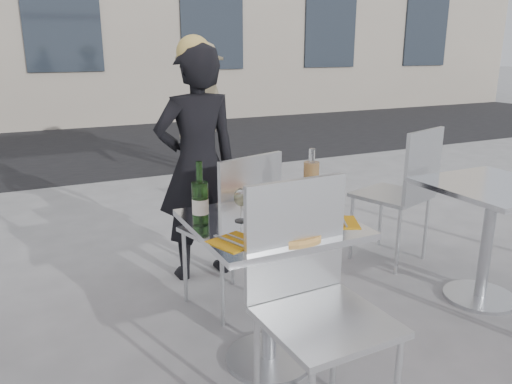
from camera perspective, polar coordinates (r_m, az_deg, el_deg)
name	(u,v)px	position (r m, az deg, el deg)	size (l,w,h in m)	color
ground	(269,360)	(2.67, 1.48, -18.65)	(80.00, 80.00, 0.00)	slate
street_asphalt	(87,145)	(8.64, -18.74, 5.06)	(24.00, 5.00, 0.00)	black
main_table	(270,262)	(2.41, 1.57, -8.03)	(0.72, 0.72, 0.75)	#B7BABF
side_table_right	(490,218)	(3.33, 25.19, -2.68)	(0.72, 0.72, 0.75)	#B7BABF
chair_far	(238,220)	(2.88, -2.08, -3.22)	(0.54, 0.55, 0.96)	silver
chair_near	(311,287)	(2.04, 6.35, -10.78)	(0.48, 0.49, 1.02)	silver
side_chair_rfar	(405,185)	(3.68, 16.68, 0.74)	(0.58, 0.58, 1.00)	silver
woman_diner	(197,165)	(3.33, -6.71, 3.05)	(0.57, 0.37, 1.56)	black
pedestrian_b	(201,109)	(6.19, -6.33, 9.38)	(1.05, 0.60, 1.63)	#90805C
pizza_near	(285,229)	(2.20, 3.39, -4.19)	(0.36, 0.36, 0.02)	#E2B158
pizza_far	(270,202)	(2.55, 1.60, -1.17)	(0.30, 0.30, 0.03)	white
salad_plate	(271,214)	(2.31, 1.71, -2.54)	(0.22, 0.22, 0.09)	white
wine_bottle	(200,201)	(2.25, -6.40, -1.02)	(0.07, 0.07, 0.29)	#234E1D
carafe	(311,182)	(2.56, 6.31, 1.18)	(0.08, 0.08, 0.29)	tan
sugar_shaker	(299,200)	(2.46, 4.90, -0.94)	(0.06, 0.06, 0.11)	white
wineglass_white_a	(241,198)	(2.29, -1.73, -0.74)	(0.07, 0.07, 0.16)	white
wineglass_white_b	(267,197)	(2.32, 1.23, -0.53)	(0.07, 0.07, 0.16)	white
wineglass_red_a	(267,194)	(2.36, 1.29, -0.20)	(0.07, 0.07, 0.16)	white
wineglass_red_b	(302,193)	(2.39, 5.31, -0.07)	(0.07, 0.07, 0.16)	white
napkin_left	(235,241)	(2.08, -2.43, -5.67)	(0.23, 0.23, 0.01)	orange
napkin_right	(338,222)	(2.33, 9.35, -3.40)	(0.24, 0.24, 0.01)	orange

